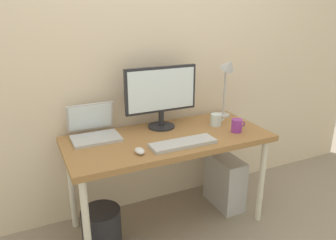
# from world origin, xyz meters

# --- Properties ---
(ground_plane) EXTENTS (6.00, 6.00, 0.00)m
(ground_plane) POSITION_xyz_m (0.00, 0.00, 0.00)
(ground_plane) COLOR gray
(back_wall) EXTENTS (4.40, 0.04, 2.60)m
(back_wall) POSITION_xyz_m (0.00, 0.38, 1.30)
(back_wall) COLOR beige
(back_wall) RESTS_ON ground_plane
(desk) EXTENTS (1.41, 0.64, 0.71)m
(desk) POSITION_xyz_m (0.00, 0.00, 0.64)
(desk) COLOR olive
(desk) RESTS_ON ground_plane
(monitor) EXTENTS (0.55, 0.20, 0.45)m
(monitor) POSITION_xyz_m (0.03, 0.19, 0.97)
(monitor) COLOR #232328
(monitor) RESTS_ON desk
(laptop) EXTENTS (0.32, 0.28, 0.22)m
(laptop) POSITION_xyz_m (-0.47, 0.21, 0.76)
(laptop) COLOR #B2B2B7
(laptop) RESTS_ON desk
(desk_lamp) EXTENTS (0.11, 0.16, 0.49)m
(desk_lamp) POSITION_xyz_m (0.61, 0.19, 1.06)
(desk_lamp) COLOR #B2B2B7
(desk_lamp) RESTS_ON desk
(keyboard) EXTENTS (0.44, 0.14, 0.02)m
(keyboard) POSITION_xyz_m (0.02, -0.18, 0.72)
(keyboard) COLOR #B2B2B7
(keyboard) RESTS_ON desk
(mouse) EXTENTS (0.06, 0.09, 0.03)m
(mouse) POSITION_xyz_m (-0.28, -0.18, 0.72)
(mouse) COLOR silver
(mouse) RESTS_ON desk
(coffee_mug) EXTENTS (0.11, 0.08, 0.09)m
(coffee_mug) POSITION_xyz_m (0.48, -0.13, 0.75)
(coffee_mug) COLOR purple
(coffee_mug) RESTS_ON desk
(glass_cup) EXTENTS (0.12, 0.08, 0.09)m
(glass_cup) POSITION_xyz_m (0.42, 0.05, 0.75)
(glass_cup) COLOR silver
(glass_cup) RESTS_ON desk
(computer_tower) EXTENTS (0.18, 0.36, 0.42)m
(computer_tower) POSITION_xyz_m (0.53, 0.03, 0.21)
(computer_tower) COLOR #B2B2B7
(computer_tower) RESTS_ON ground_plane
(wastebasket) EXTENTS (0.26, 0.26, 0.30)m
(wastebasket) POSITION_xyz_m (-0.52, -0.07, 0.15)
(wastebasket) COLOR #232328
(wastebasket) RESTS_ON ground_plane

